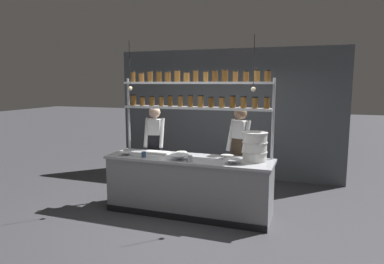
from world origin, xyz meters
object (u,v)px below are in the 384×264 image
prep_bowl_far_left (127,154)px  serving_cup_by_board (190,159)px  cutting_board (157,152)px  prep_bowl_center_front (180,157)px  chef_left (155,145)px  chef_center (240,149)px  serving_cup_front (144,155)px  prep_bowl_near_left (227,157)px  prep_bowl_near_right (182,153)px  container_stack (255,147)px  spice_shelf_unit (196,96)px  prep_bowl_center_back (232,161)px

prep_bowl_far_left → serving_cup_by_board: size_ratio=1.85×
cutting_board → prep_bowl_center_front: prep_bowl_center_front is taller
chef_left → chef_center: (1.58, 0.01, 0.02)m
chef_left → serving_cup_by_board: size_ratio=15.49×
chef_left → serving_cup_front: bearing=-88.4°
cutting_board → prep_bowl_near_left: (1.23, -0.02, 0.02)m
chef_center → serving_cup_by_board: size_ratio=15.78×
prep_bowl_center_front → serving_cup_by_board: size_ratio=2.68×
prep_bowl_near_right → cutting_board: bearing=-175.7°
serving_cup_front → container_stack: bearing=11.4°
prep_bowl_far_left → serving_cup_by_board: (1.16, -0.12, 0.03)m
spice_shelf_unit → prep_bowl_far_left: bearing=-153.7°
serving_cup_front → serving_cup_by_board: 0.82m
chef_left → prep_bowl_center_front: (0.79, -0.77, -0.01)m
prep_bowl_far_left → serving_cup_front: serving_cup_front is taller
cutting_board → prep_bowl_near_right: 0.45m
container_stack → prep_bowl_far_left: 2.09m
spice_shelf_unit → cutting_board: size_ratio=6.45×
chef_center → container_stack: size_ratio=3.85×
prep_bowl_far_left → prep_bowl_near_right: bearing=23.1°
cutting_board → serving_cup_by_board: bearing=-30.1°
prep_bowl_far_left → serving_cup_front: bearing=-6.6°
spice_shelf_unit → serving_cup_by_board: (0.12, -0.63, -0.91)m
container_stack → prep_bowl_near_right: 1.24m
spice_shelf_unit → prep_bowl_center_front: 1.07m
prep_bowl_center_front → chef_left: bearing=135.8°
chef_left → prep_bowl_near_left: (1.47, -0.45, -0.02)m
prep_bowl_near_right → serving_cup_by_board: (0.32, -0.48, 0.03)m
prep_bowl_center_front → prep_bowl_far_left: (-0.95, 0.01, -0.01)m
cutting_board → prep_bowl_near_left: bearing=-0.9°
chef_left → prep_bowl_near_right: size_ratio=9.17×
chef_left → prep_bowl_center_back: 1.79m
chef_left → serving_cup_front: (0.18, -0.80, -0.01)m
prep_bowl_center_front → serving_cup_front: serving_cup_front is taller
container_stack → serving_cup_front: (-1.72, -0.35, -0.18)m
chef_left → serving_cup_front: chef_left is taller
prep_bowl_center_front → prep_bowl_far_left: bearing=179.2°
prep_bowl_near_right → container_stack: bearing=-2.4°
cutting_board → prep_bowl_near_right: size_ratio=2.18×
chef_center → prep_bowl_center_front: bearing=-120.2°
container_stack → chef_left: bearing=166.7°
chef_center → prep_bowl_near_right: chef_center is taller
prep_bowl_near_left → prep_bowl_near_right: 0.79m
chef_center → prep_bowl_near_left: 0.48m
spice_shelf_unit → container_stack: spice_shelf_unit is taller
chef_center → serving_cup_by_board: bearing=-107.9°
prep_bowl_center_front → serving_cup_front: (-0.61, -0.03, 0.01)m
prep_bowl_center_back → prep_bowl_near_right: size_ratio=1.40×
cutting_board → prep_bowl_center_front: bearing=-31.4°
container_stack → prep_bowl_center_front: bearing=-163.9°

